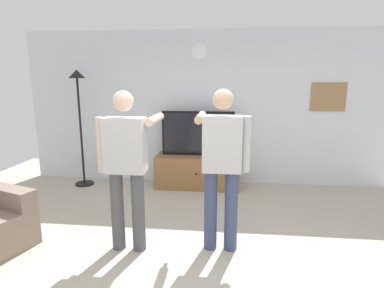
{
  "coord_description": "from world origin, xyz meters",
  "views": [
    {
      "loc": [
        0.37,
        -2.51,
        1.81
      ],
      "look_at": [
        -0.02,
        1.2,
        1.05
      ],
      "focal_mm": 28.5,
      "sensor_mm": 36.0,
      "label": 1
    }
  ],
  "objects_px": {
    "floor_lamp": "(79,104)",
    "person_standing_nearer_lamp": "(126,162)",
    "tv_stand": "(198,171)",
    "television": "(198,133)",
    "framed_picture": "(328,97)",
    "wall_clock": "(199,52)",
    "person_standing_nearer_couch": "(222,162)"
  },
  "relations": [
    {
      "from": "television",
      "to": "floor_lamp",
      "type": "relative_size",
      "value": 0.62
    },
    {
      "from": "television",
      "to": "tv_stand",
      "type": "bearing_deg",
      "value": -90.0
    },
    {
      "from": "framed_picture",
      "to": "person_standing_nearer_lamp",
      "type": "relative_size",
      "value": 0.33
    },
    {
      "from": "tv_stand",
      "to": "floor_lamp",
      "type": "bearing_deg",
      "value": -177.23
    },
    {
      "from": "tv_stand",
      "to": "framed_picture",
      "type": "bearing_deg",
      "value": 7.68
    },
    {
      "from": "person_standing_nearer_couch",
      "to": "wall_clock",
      "type": "bearing_deg",
      "value": 100.58
    },
    {
      "from": "floor_lamp",
      "to": "person_standing_nearer_couch",
      "type": "distance_m",
      "value": 3.14
    },
    {
      "from": "television",
      "to": "wall_clock",
      "type": "xyz_separation_m",
      "value": [
        0.0,
        0.24,
        1.38
      ]
    },
    {
      "from": "tv_stand",
      "to": "person_standing_nearer_couch",
      "type": "bearing_deg",
      "value": -77.93
    },
    {
      "from": "wall_clock",
      "to": "person_standing_nearer_lamp",
      "type": "height_order",
      "value": "wall_clock"
    },
    {
      "from": "person_standing_nearer_lamp",
      "to": "person_standing_nearer_couch",
      "type": "relative_size",
      "value": 0.99
    },
    {
      "from": "framed_picture",
      "to": "floor_lamp",
      "type": "xyz_separation_m",
      "value": [
        -4.22,
        -0.39,
        -0.12
      ]
    },
    {
      "from": "television",
      "to": "floor_lamp",
      "type": "height_order",
      "value": "floor_lamp"
    },
    {
      "from": "person_standing_nearer_lamp",
      "to": "wall_clock",
      "type": "bearing_deg",
      "value": 76.58
    },
    {
      "from": "tv_stand",
      "to": "framed_picture",
      "type": "xyz_separation_m",
      "value": [
        2.19,
        0.3,
        1.28
      ]
    },
    {
      "from": "television",
      "to": "person_standing_nearer_lamp",
      "type": "xyz_separation_m",
      "value": [
        -0.57,
        -2.15,
        0.04
      ]
    },
    {
      "from": "framed_picture",
      "to": "person_standing_nearer_couch",
      "type": "height_order",
      "value": "framed_picture"
    },
    {
      "from": "wall_clock",
      "to": "floor_lamp",
      "type": "bearing_deg",
      "value": -169.2
    },
    {
      "from": "tv_stand",
      "to": "person_standing_nearer_lamp",
      "type": "bearing_deg",
      "value": -105.19
    },
    {
      "from": "framed_picture",
      "to": "floor_lamp",
      "type": "bearing_deg",
      "value": -174.68
    },
    {
      "from": "television",
      "to": "framed_picture",
      "type": "height_order",
      "value": "framed_picture"
    },
    {
      "from": "framed_picture",
      "to": "person_standing_nearer_lamp",
      "type": "bearing_deg",
      "value": -138.99
    },
    {
      "from": "wall_clock",
      "to": "person_standing_nearer_couch",
      "type": "height_order",
      "value": "wall_clock"
    },
    {
      "from": "floor_lamp",
      "to": "person_standing_nearer_lamp",
      "type": "relative_size",
      "value": 1.17
    },
    {
      "from": "tv_stand",
      "to": "television",
      "type": "xyz_separation_m",
      "value": [
        -0.0,
        0.05,
        0.66
      ]
    },
    {
      "from": "wall_clock",
      "to": "television",
      "type": "bearing_deg",
      "value": -90.0
    },
    {
      "from": "tv_stand",
      "to": "person_standing_nearer_lamp",
      "type": "distance_m",
      "value": 2.29
    },
    {
      "from": "wall_clock",
      "to": "framed_picture",
      "type": "distance_m",
      "value": 2.32
    },
    {
      "from": "tv_stand",
      "to": "person_standing_nearer_couch",
      "type": "height_order",
      "value": "person_standing_nearer_couch"
    },
    {
      "from": "wall_clock",
      "to": "tv_stand",
      "type": "bearing_deg",
      "value": -90.0
    },
    {
      "from": "wall_clock",
      "to": "person_standing_nearer_lamp",
      "type": "bearing_deg",
      "value": -103.42
    },
    {
      "from": "television",
      "to": "framed_picture",
      "type": "bearing_deg",
      "value": 6.49
    }
  ]
}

